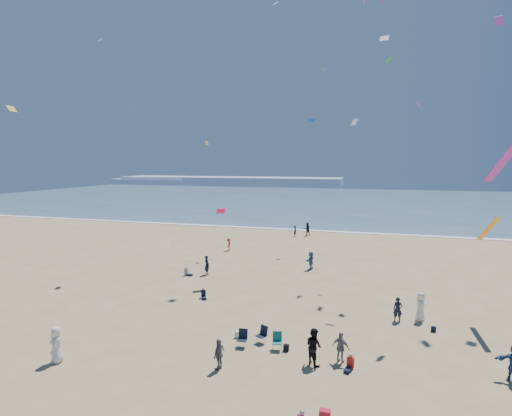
% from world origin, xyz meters
% --- Properties ---
extents(ground, '(220.00, 220.00, 0.00)m').
position_xyz_m(ground, '(0.00, 0.00, 0.00)').
color(ground, tan).
rests_on(ground, ground).
extents(ocean, '(220.00, 100.00, 0.06)m').
position_xyz_m(ocean, '(0.00, 95.00, 0.03)').
color(ocean, '#476B84').
rests_on(ocean, ground).
extents(surf_line, '(220.00, 1.20, 0.08)m').
position_xyz_m(surf_line, '(0.00, 45.00, 0.04)').
color(surf_line, white).
rests_on(surf_line, ground).
extents(headland_far, '(110.00, 20.00, 3.20)m').
position_xyz_m(headland_far, '(-60.00, 170.00, 1.60)').
color(headland_far, '#7A8EA8').
rests_on(headland_far, ground).
extents(headland_near, '(40.00, 14.00, 2.00)m').
position_xyz_m(headland_near, '(-100.00, 165.00, 1.00)').
color(headland_near, '#7A8EA8').
rests_on(headland_near, ground).
extents(standing_flyers, '(24.59, 41.24, 1.94)m').
position_xyz_m(standing_flyers, '(4.21, 14.80, 0.90)').
color(standing_flyers, silver).
rests_on(standing_flyers, ground).
extents(seated_group, '(16.52, 22.18, 0.84)m').
position_xyz_m(seated_group, '(2.22, 5.72, 0.42)').
color(seated_group, white).
rests_on(seated_group, ground).
extents(chair_cluster, '(2.68, 1.53, 1.00)m').
position_xyz_m(chair_cluster, '(3.03, 5.35, 0.50)').
color(chair_cluster, black).
rests_on(chair_cluster, ground).
extents(white_tote, '(0.35, 0.20, 0.40)m').
position_xyz_m(white_tote, '(1.43, 6.12, 0.20)').
color(white_tote, silver).
rests_on(white_tote, ground).
extents(black_backpack, '(0.30, 0.22, 0.38)m').
position_xyz_m(black_backpack, '(4.57, 5.28, 0.19)').
color(black_backpack, black).
rests_on(black_backpack, ground).
extents(cooler, '(0.45, 0.30, 0.30)m').
position_xyz_m(cooler, '(7.35, 0.02, 0.15)').
color(cooler, '#B71A2C').
rests_on(cooler, ground).
extents(navy_bag, '(0.28, 0.18, 0.34)m').
position_xyz_m(navy_bag, '(12.87, 10.40, 0.17)').
color(navy_bag, black).
rests_on(navy_bag, ground).
extents(kites_aloft, '(38.50, 38.42, 26.53)m').
position_xyz_m(kites_aloft, '(9.19, 13.47, 14.42)').
color(kites_aloft, '#EF587C').
rests_on(kites_aloft, ground).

